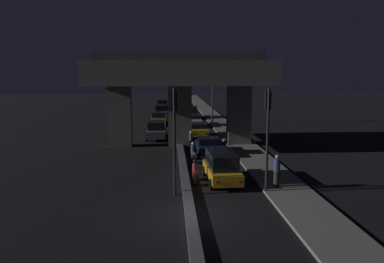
% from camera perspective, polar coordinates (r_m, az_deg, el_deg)
% --- Properties ---
extents(ground_plane, '(200.00, 200.00, 0.00)m').
position_cam_1_polar(ground_plane, '(17.26, -0.29, -12.71)').
color(ground_plane, black).
extents(median_divider, '(0.49, 126.00, 0.22)m').
position_cam_1_polar(median_divider, '(51.41, -2.42, 1.91)').
color(median_divider, '#4C4C51').
rests_on(median_divider, ground_plane).
extents(sidewalk_right, '(2.65, 126.00, 0.15)m').
position_cam_1_polar(sidewalk_right, '(44.91, 4.70, 0.82)').
color(sidewalk_right, slate).
rests_on(sidewalk_right, ground_plane).
extents(elevated_overpass, '(14.90, 9.95, 8.17)m').
position_cam_1_polar(elevated_overpass, '(32.66, -1.90, 8.06)').
color(elevated_overpass, slate).
rests_on(elevated_overpass, ground_plane).
extents(traffic_light_left_of_median, '(0.30, 0.49, 5.63)m').
position_cam_1_polar(traffic_light_left_of_median, '(19.23, -2.71, 1.31)').
color(traffic_light_left_of_median, black).
rests_on(traffic_light_left_of_median, ground_plane).
extents(traffic_light_right_of_median, '(0.30, 0.49, 5.62)m').
position_cam_1_polar(traffic_light_right_of_median, '(19.89, 11.44, 1.38)').
color(traffic_light_right_of_median, black).
rests_on(traffic_light_right_of_median, ground_plane).
extents(street_lamp, '(2.70, 0.32, 8.63)m').
position_cam_1_polar(street_lamp, '(47.19, 2.72, 7.36)').
color(street_lamp, '#2D2D30').
rests_on(street_lamp, ground_plane).
extents(car_taxi_yellow_lead, '(1.99, 4.36, 1.79)m').
position_cam_1_polar(car_taxi_yellow_lead, '(22.12, 4.53, -5.30)').
color(car_taxi_yellow_lead, gold).
rests_on(car_taxi_yellow_lead, ground_plane).
extents(car_dark_blue_second, '(2.05, 4.16, 1.38)m').
position_cam_1_polar(car_dark_blue_second, '(29.41, 2.60, -2.21)').
color(car_dark_blue_second, '#141938').
rests_on(car_dark_blue_second, ground_plane).
extents(car_taxi_yellow_third, '(1.99, 4.10, 1.41)m').
position_cam_1_polar(car_taxi_yellow_third, '(37.45, 1.03, 0.27)').
color(car_taxi_yellow_third, gold).
rests_on(car_taxi_yellow_third, ground_plane).
extents(car_white_fourth, '(1.93, 4.55, 1.45)m').
position_cam_1_polar(car_white_fourth, '(45.14, 0.32, 1.76)').
color(car_white_fourth, silver).
rests_on(car_white_fourth, ground_plane).
extents(car_black_fifth, '(2.03, 4.85, 1.70)m').
position_cam_1_polar(car_black_fifth, '(52.93, -0.04, 2.98)').
color(car_black_fifth, black).
rests_on(car_black_fifth, ground_plane).
extents(car_grey_lead_oncoming, '(1.97, 4.66, 1.72)m').
position_cam_1_polar(car_grey_lead_oncoming, '(36.81, -5.43, 0.30)').
color(car_grey_lead_oncoming, '#515459').
rests_on(car_grey_lead_oncoming, ground_plane).
extents(car_taxi_yellow_second_oncoming, '(2.04, 4.63, 1.58)m').
position_cam_1_polar(car_taxi_yellow_second_oncoming, '(46.56, -5.02, 2.05)').
color(car_taxi_yellow_second_oncoming, gold).
rests_on(car_taxi_yellow_second_oncoming, ground_plane).
extents(car_grey_third_oncoming, '(2.11, 4.72, 1.68)m').
position_cam_1_polar(car_grey_third_oncoming, '(56.16, -4.77, 3.29)').
color(car_grey_third_oncoming, '#515459').
rests_on(car_grey_third_oncoming, ground_plane).
extents(car_dark_blue_fourth_oncoming, '(2.02, 4.50, 1.75)m').
position_cam_1_polar(car_dark_blue_fourth_oncoming, '(65.69, -4.54, 4.12)').
color(car_dark_blue_fourth_oncoming, '#141938').
rests_on(car_dark_blue_fourth_oncoming, ground_plane).
extents(motorcycle_red_filtering_near, '(0.32, 1.78, 1.41)m').
position_cam_1_polar(motorcycle_red_filtering_near, '(21.92, 0.46, -6.32)').
color(motorcycle_red_filtering_near, black).
rests_on(motorcycle_red_filtering_near, ground_plane).
extents(motorcycle_white_filtering_mid, '(0.34, 1.81, 1.43)m').
position_cam_1_polar(motorcycle_white_filtering_mid, '(27.21, 0.15, -3.30)').
color(motorcycle_white_filtering_mid, black).
rests_on(motorcycle_white_filtering_mid, ground_plane).
extents(motorcycle_black_filtering_far, '(0.34, 1.71, 1.46)m').
position_cam_1_polar(motorcycle_black_filtering_far, '(32.13, -0.14, -1.38)').
color(motorcycle_black_filtering_far, black).
rests_on(motorcycle_black_filtering_far, ground_plane).
extents(pedestrian_on_sidewalk, '(0.37, 0.37, 1.79)m').
position_cam_1_polar(pedestrian_on_sidewalk, '(21.25, 12.79, -5.82)').
color(pedestrian_on_sidewalk, '#2D261E').
rests_on(pedestrian_on_sidewalk, sidewalk_right).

